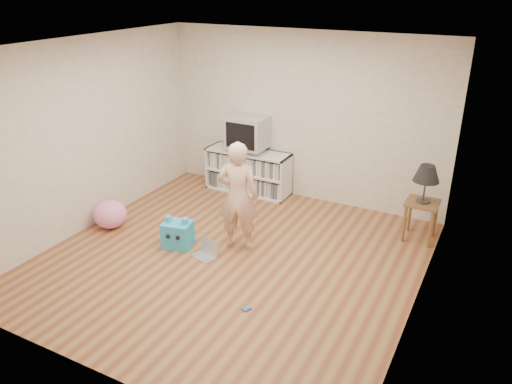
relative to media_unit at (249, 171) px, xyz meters
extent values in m
plane|color=brown|center=(0.83, -2.04, -0.35)|extent=(4.50, 4.50, 0.00)
cube|color=beige|center=(0.83, 0.21, 0.95)|extent=(4.50, 0.02, 2.60)
cube|color=beige|center=(0.83, -4.29, 0.95)|extent=(4.50, 0.02, 2.60)
cube|color=beige|center=(-1.42, -2.04, 0.95)|extent=(0.02, 4.50, 2.60)
cube|color=beige|center=(3.08, -2.04, 0.95)|extent=(0.02, 4.50, 2.60)
cube|color=white|center=(0.83, -2.04, 2.25)|extent=(4.50, 4.50, 0.01)
cube|color=white|center=(0.00, 0.19, 0.00)|extent=(1.40, 0.03, 0.70)
cube|color=white|center=(-0.68, -0.02, 0.00)|extent=(0.03, 0.45, 0.70)
cube|color=white|center=(0.68, -0.02, 0.00)|extent=(0.03, 0.45, 0.70)
cube|color=white|center=(0.00, -0.02, -0.33)|extent=(1.40, 0.45, 0.03)
cube|color=white|center=(0.00, -0.02, 0.00)|extent=(1.34, 0.45, 0.03)
cube|color=white|center=(0.00, -0.02, 0.33)|extent=(1.40, 0.45, 0.03)
cube|color=silver|center=(0.00, -0.02, 0.00)|extent=(1.26, 0.36, 0.64)
cube|color=gray|center=(0.00, -0.02, 0.39)|extent=(0.45, 0.35, 0.07)
cube|color=#A7A7AC|center=(0.00, -0.02, 0.67)|extent=(0.60, 0.52, 0.50)
cube|color=black|center=(0.00, -0.28, 0.67)|extent=(0.50, 0.01, 0.40)
cylinder|color=brown|center=(2.65, -0.56, -0.09)|extent=(0.04, 0.04, 0.52)
cylinder|color=brown|center=(2.99, -0.56, -0.09)|extent=(0.04, 0.04, 0.52)
cylinder|color=brown|center=(2.65, -0.22, -0.09)|extent=(0.04, 0.04, 0.52)
cylinder|color=brown|center=(2.99, -0.22, -0.09)|extent=(0.04, 0.04, 0.52)
cube|color=brown|center=(2.82, -0.39, 0.19)|extent=(0.42, 0.42, 0.03)
cylinder|color=#333333|center=(2.82, -0.39, 0.21)|extent=(0.18, 0.18, 0.02)
cylinder|color=#333333|center=(2.82, -0.39, 0.39)|extent=(0.02, 0.02, 0.32)
imported|color=beige|center=(0.77, -1.71, 0.38)|extent=(0.60, 0.47, 1.45)
cube|color=silver|center=(0.51, -2.16, -0.34)|extent=(0.34, 0.28, 0.01)
cube|color=silver|center=(0.54, -2.05, -0.24)|extent=(0.31, 0.14, 0.20)
cube|color=black|center=(0.54, -2.05, -0.24)|extent=(0.27, 0.12, 0.16)
cube|color=#425CB1|center=(1.52, -2.86, -0.34)|extent=(0.10, 0.11, 0.02)
cube|color=#28A5DB|center=(0.06, -2.07, -0.18)|extent=(0.42, 0.36, 0.35)
cylinder|color=#28A5DB|center=(-0.06, -2.10, 0.04)|extent=(0.09, 0.09, 0.08)
cylinder|color=#28A5DB|center=(0.17, -2.05, 0.04)|extent=(0.09, 0.09, 0.08)
sphere|color=black|center=(0.02, -2.23, -0.14)|extent=(0.06, 0.06, 0.06)
sphere|color=black|center=(0.15, -2.20, -0.14)|extent=(0.06, 0.06, 0.06)
ellipsoid|color=pink|center=(-1.12, -2.06, -0.15)|extent=(0.50, 0.50, 0.39)
camera|label=1|loc=(3.65, -6.71, 2.94)|focal=35.00mm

